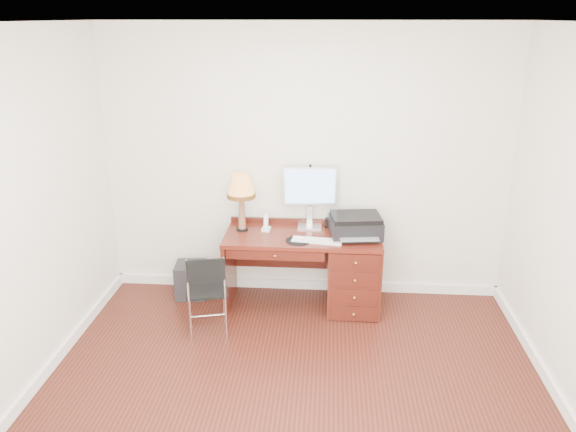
# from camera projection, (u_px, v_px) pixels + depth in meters

# --- Properties ---
(ground) EXTENTS (4.00, 4.00, 0.00)m
(ground) POSITION_uv_depth(u_px,v_px,m) (293.00, 391.00, 4.34)
(ground) COLOR #34120C
(ground) RESTS_ON ground
(room_shell) EXTENTS (4.00, 4.00, 4.00)m
(room_shell) POSITION_uv_depth(u_px,v_px,m) (298.00, 341.00, 4.91)
(room_shell) COLOR silver
(room_shell) RESTS_ON ground
(desk) EXTENTS (1.50, 0.67, 0.75)m
(desk) POSITION_uv_depth(u_px,v_px,m) (335.00, 267.00, 5.49)
(desk) COLOR #5B1C13
(desk) RESTS_ON ground
(monitor) EXTENTS (0.53, 0.19, 0.61)m
(monitor) POSITION_uv_depth(u_px,v_px,m) (310.00, 189.00, 5.48)
(monitor) COLOR silver
(monitor) RESTS_ON desk
(keyboard) EXTENTS (0.48, 0.19, 0.02)m
(keyboard) POSITION_uv_depth(u_px,v_px,m) (317.00, 241.00, 5.23)
(keyboard) COLOR white
(keyboard) RESTS_ON desk
(mouse_pad) EXTENTS (0.24, 0.24, 0.05)m
(mouse_pad) POSITION_uv_depth(u_px,v_px,m) (298.00, 240.00, 5.24)
(mouse_pad) COLOR black
(mouse_pad) RESTS_ON desk
(printer) EXTENTS (0.52, 0.43, 0.21)m
(printer) POSITION_uv_depth(u_px,v_px,m) (356.00, 226.00, 5.33)
(printer) COLOR black
(printer) RESTS_ON desk
(leg_lamp) EXTENTS (0.28, 0.28, 0.57)m
(leg_lamp) POSITION_uv_depth(u_px,v_px,m) (241.00, 189.00, 5.37)
(leg_lamp) COLOR black
(leg_lamp) RESTS_ON desk
(phone) EXTENTS (0.09, 0.09, 0.17)m
(phone) POSITION_uv_depth(u_px,v_px,m) (266.00, 226.00, 5.48)
(phone) COLOR white
(phone) RESTS_ON desk
(pen_cup) EXTENTS (0.08, 0.08, 0.10)m
(pen_cup) POSITION_uv_depth(u_px,v_px,m) (329.00, 223.00, 5.57)
(pen_cup) COLOR black
(pen_cup) RESTS_ON desk
(chair) EXTENTS (0.45, 0.45, 0.78)m
(chair) POSITION_uv_depth(u_px,v_px,m) (205.00, 286.00, 4.97)
(chair) COLOR black
(chair) RESTS_ON ground
(equipment_box) EXTENTS (0.33, 0.33, 0.35)m
(equipment_box) POSITION_uv_depth(u_px,v_px,m) (191.00, 280.00, 5.77)
(equipment_box) COLOR black
(equipment_box) RESTS_ON ground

